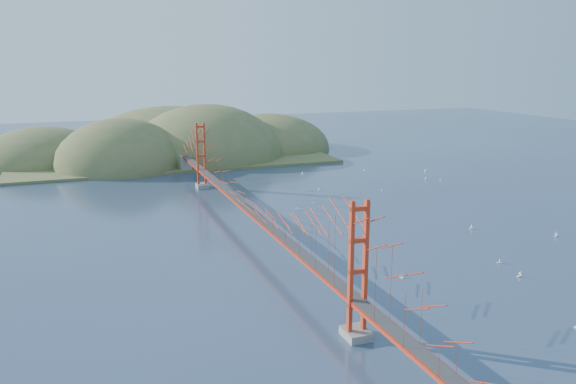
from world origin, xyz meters
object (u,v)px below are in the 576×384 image
object	(u,v)px
bridge	(249,182)
sailboat_0	(402,276)
sailboat_2	(471,228)
sailboat_1	(314,202)

from	to	relation	value
bridge	sailboat_0	xyz separation A→B (m)	(10.55, -20.15, -6.87)
sailboat_0	sailboat_2	size ratio (longest dim) A/B	0.99
sailboat_0	sailboat_1	distance (m)	32.67
sailboat_0	bridge	bearing A→B (deg)	117.65
bridge	sailboat_1	distance (m)	20.11
sailboat_0	sailboat_1	xyz separation A→B (m)	(3.80, 32.45, -0.01)
sailboat_0	sailboat_2	world-z (taller)	sailboat_2
sailboat_1	sailboat_2	distance (m)	25.12
bridge	sailboat_2	bearing A→B (deg)	-15.85
sailboat_0	sailboat_1	size ratio (longest dim) A/B	1.09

